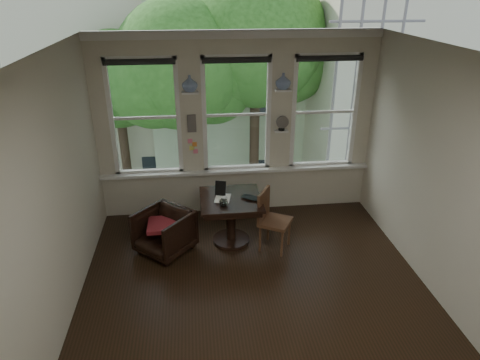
{
  "coord_description": "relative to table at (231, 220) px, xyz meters",
  "views": [
    {
      "loc": [
        -0.7,
        -4.41,
        3.64
      ],
      "look_at": [
        -0.1,
        0.9,
        1.16
      ],
      "focal_mm": 32.0,
      "sensor_mm": 36.0,
      "label": 1
    }
  ],
  "objects": [
    {
      "name": "ground",
      "position": [
        0.2,
        -1.16,
        -0.38
      ],
      "size": [
        4.5,
        4.5,
        0.0
      ],
      "primitive_type": "plane",
      "color": "black",
      "rests_on": "ground"
    },
    {
      "name": "ceiling",
      "position": [
        0.2,
        -1.16,
        2.62
      ],
      "size": [
        4.5,
        4.5,
        0.0
      ],
      "primitive_type": "plane",
      "rotation": [
        3.14,
        0.0,
        0.0
      ],
      "color": "silver",
      "rests_on": "ground"
    },
    {
      "name": "wall_back",
      "position": [
        0.2,
        1.09,
        1.12
      ],
      "size": [
        4.5,
        0.0,
        4.5
      ],
      "primitive_type": "plane",
      "rotation": [
        1.57,
        0.0,
        0.0
      ],
      "color": "beige",
      "rests_on": "ground"
    },
    {
      "name": "wall_front",
      "position": [
        0.2,
        -3.41,
        1.12
      ],
      "size": [
        4.5,
        0.0,
        4.5
      ],
      "primitive_type": "plane",
      "rotation": [
        -1.57,
        0.0,
        0.0
      ],
      "color": "beige",
      "rests_on": "ground"
    },
    {
      "name": "wall_left",
      "position": [
        -2.05,
        -1.16,
        1.12
      ],
      "size": [
        0.0,
        4.5,
        4.5
      ],
      "primitive_type": "plane",
      "rotation": [
        1.57,
        0.0,
        1.57
      ],
      "color": "beige",
      "rests_on": "ground"
    },
    {
      "name": "wall_right",
      "position": [
        2.45,
        -1.16,
        1.12
      ],
      "size": [
        0.0,
        4.5,
        4.5
      ],
      "primitive_type": "plane",
      "rotation": [
        1.57,
        0.0,
        -1.57
      ],
      "color": "beige",
      "rests_on": "ground"
    },
    {
      "name": "window_left",
      "position": [
        -1.25,
        1.09,
        1.32
      ],
      "size": [
        1.1,
        0.12,
        1.9
      ],
      "primitive_type": null,
      "color": "white",
      "rests_on": "ground"
    },
    {
      "name": "window_center",
      "position": [
        0.2,
        1.09,
        1.32
      ],
      "size": [
        1.1,
        0.12,
        1.9
      ],
      "primitive_type": null,
      "color": "white",
      "rests_on": "ground"
    },
    {
      "name": "window_right",
      "position": [
        1.65,
        1.09,
        1.32
      ],
      "size": [
        1.1,
        0.12,
        1.9
      ],
      "primitive_type": null,
      "color": "white",
      "rests_on": "ground"
    },
    {
      "name": "shelf_left",
      "position": [
        -0.52,
        0.99,
        1.73
      ],
      "size": [
        0.26,
        0.16,
        0.03
      ],
      "primitive_type": "cube",
      "color": "white",
      "rests_on": "ground"
    },
    {
      "name": "shelf_right",
      "position": [
        0.93,
        0.99,
        1.73
      ],
      "size": [
        0.26,
        0.16,
        0.03
      ],
      "primitive_type": "cube",
      "color": "white",
      "rests_on": "ground"
    },
    {
      "name": "intercom",
      "position": [
        -0.52,
        1.02,
        1.23
      ],
      "size": [
        0.14,
        0.06,
        0.28
      ],
      "primitive_type": "cube",
      "color": "#59544F",
      "rests_on": "ground"
    },
    {
      "name": "sticky_notes",
      "position": [
        -0.52,
        1.03,
        0.88
      ],
      "size": [
        0.16,
        0.01,
        0.24
      ],
      "primitive_type": null,
      "color": "pink",
      "rests_on": "ground"
    },
    {
      "name": "desk_fan",
      "position": [
        0.93,
        0.97,
        1.16
      ],
      "size": [
        0.2,
        0.2,
        0.24
      ],
      "primitive_type": null,
      "color": "#59544F",
      "rests_on": "ground"
    },
    {
      "name": "vase_left",
      "position": [
        -0.52,
        0.99,
        1.86
      ],
      "size": [
        0.24,
        0.24,
        0.25
      ],
      "primitive_type": "imported",
      "color": "silver",
      "rests_on": "shelf_left"
    },
    {
      "name": "vase_right",
      "position": [
        0.93,
        0.99,
        1.86
      ],
      "size": [
        0.24,
        0.24,
        0.25
      ],
      "primitive_type": "imported",
      "color": "silver",
      "rests_on": "shelf_right"
    },
    {
      "name": "table",
      "position": [
        0.0,
        0.0,
        0.0
      ],
      "size": [
        0.9,
        0.9,
        0.75
      ],
      "primitive_type": null,
      "color": "black",
      "rests_on": "ground"
    },
    {
      "name": "armchair_left",
      "position": [
        -0.99,
        -0.15,
        -0.05
      ],
      "size": [
        1.0,
        1.0,
        0.66
      ],
      "primitive_type": "imported",
      "rotation": [
        0.0,
        0.0,
        -0.72
      ],
      "color": "black",
      "rests_on": "ground"
    },
    {
      "name": "cushion_red",
      "position": [
        -0.99,
        -0.15,
        0.08
      ],
      "size": [
        0.45,
        0.45,
        0.06
      ],
      "primitive_type": "cube",
      "color": "maroon",
      "rests_on": "armchair_left"
    },
    {
      "name": "side_chair_right",
      "position": [
        0.63,
        -0.25,
        0.09
      ],
      "size": [
        0.57,
        0.57,
        0.92
      ],
      "primitive_type": null,
      "rotation": [
        0.0,
        0.0,
        1.04
      ],
      "color": "#4C2B1B",
      "rests_on": "ground"
    },
    {
      "name": "laptop",
      "position": [
        0.3,
        -0.12,
        0.39
      ],
      "size": [
        0.42,
        0.39,
        0.03
      ],
      "primitive_type": "imported",
      "rotation": [
        0.0,
        0.0,
        -0.59
      ],
      "color": "black",
      "rests_on": "table"
    },
    {
      "name": "mug",
      "position": [
        -0.1,
        -0.14,
        0.42
      ],
      "size": [
        0.1,
        0.1,
        0.09
      ],
      "primitive_type": "imported",
      "rotation": [
        0.0,
        0.0,
        0.05
      ],
      "color": "white",
      "rests_on": "table"
    },
    {
      "name": "drinking_glass",
      "position": [
        -0.12,
        -0.23,
        0.42
      ],
      "size": [
        0.14,
        0.14,
        0.09
      ],
      "primitive_type": "imported",
      "rotation": [
        0.0,
        0.0,
        0.17
      ],
      "color": "white",
      "rests_on": "table"
    },
    {
      "name": "tablet",
      "position": [
        -0.14,
        0.13,
        0.48
      ],
      "size": [
        0.18,
        0.12,
        0.22
      ],
      "primitive_type": "cube",
      "rotation": [
        -0.26,
        0.0,
        -0.3
      ],
      "color": "black",
      "rests_on": "table"
    },
    {
      "name": "papers",
      "position": [
        -0.12,
        0.01,
        0.38
      ],
      "size": [
        0.27,
        0.34,
        0.0
      ],
      "primitive_type": "cube",
      "rotation": [
        0.0,
        0.0,
        -0.2
      ],
      "color": "silver",
      "rests_on": "table"
    }
  ]
}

